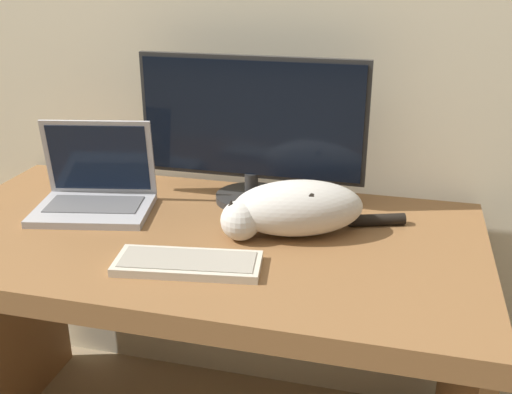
# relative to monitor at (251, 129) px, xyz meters

# --- Properties ---
(wall_back) EXTENTS (6.40, 0.06, 2.60)m
(wall_back) POSITION_rel_monitor_xyz_m (-0.07, 0.19, 0.30)
(wall_back) COLOR beige
(wall_back) RESTS_ON ground_plane
(desk) EXTENTS (1.47, 0.77, 0.78)m
(desk) POSITION_rel_monitor_xyz_m (-0.07, -0.25, -0.38)
(desk) COLOR olive
(desk) RESTS_ON ground_plane
(monitor) EXTENTS (0.66, 0.21, 0.42)m
(monitor) POSITION_rel_monitor_xyz_m (0.00, 0.00, 0.00)
(monitor) COLOR #282828
(monitor) RESTS_ON desk
(laptop) EXTENTS (0.36, 0.29, 0.25)m
(laptop) POSITION_rel_monitor_xyz_m (-0.42, -0.17, -0.17)
(laptop) COLOR #B7B7BC
(laptop) RESTS_ON desk
(external_keyboard) EXTENTS (0.35, 0.18, 0.02)m
(external_keyboard) POSITION_rel_monitor_xyz_m (-0.04, -0.44, -0.21)
(external_keyboard) COLOR beige
(external_keyboard) RESTS_ON desk
(cat) EXTENTS (0.46, 0.28, 0.14)m
(cat) POSITION_rel_monitor_xyz_m (0.16, -0.20, -0.15)
(cat) COLOR silver
(cat) RESTS_ON desk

